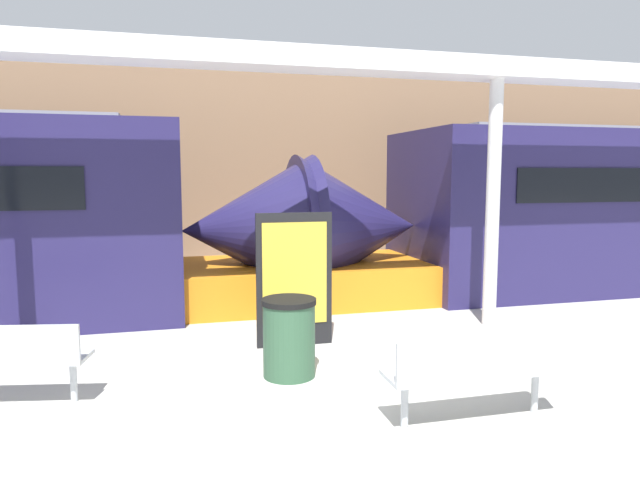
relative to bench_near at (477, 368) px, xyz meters
name	(u,v)px	position (x,y,z in m)	size (l,w,h in m)	color
ground_plane	(387,448)	(-0.97, -0.25, -0.52)	(60.00, 60.00, 0.00)	#B2AFA8
station_wall	(243,165)	(-0.97, 9.20, 1.98)	(56.00, 0.20, 5.00)	#937051
bench_near	(477,368)	(0.00, 0.00, 0.00)	(1.69, 0.45, 0.85)	#ADB2B7
bench_far	(6,355)	(-4.28, 1.52, 0.00)	(1.56, 0.72, 0.85)	#ADB2B7
trash_bin	(289,337)	(-1.42, 1.64, -0.07)	(0.62, 0.62, 0.90)	#2D5138
poster_board	(294,279)	(-1.11, 2.77, 0.38)	(1.02, 0.07, 1.79)	black
support_column_near	(493,205)	(1.99, 3.07, 1.31)	(0.21, 0.21, 3.66)	silver
canopy_beam	(497,69)	(1.99, 3.07, 3.28)	(28.00, 0.60, 0.28)	silver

